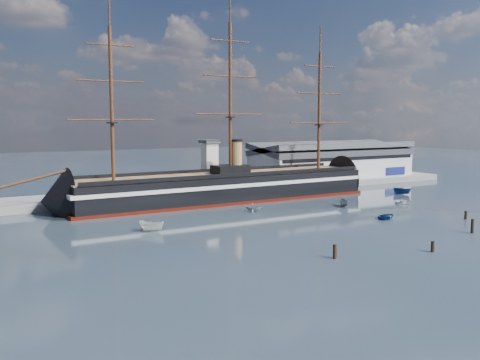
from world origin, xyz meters
TOP-DOWN VIEW (x-y plane):
  - ground at (0.00, 40.00)m, footprint 600.00×600.00m
  - quay at (10.00, 76.00)m, footprint 180.00×18.00m
  - warehouse at (58.00, 80.00)m, footprint 63.00×21.00m
  - quay_tower at (3.00, 73.00)m, footprint 5.00×5.00m
  - warship at (-0.90, 60.00)m, footprint 112.98×17.34m
  - motorboat_a at (-32.51, 31.30)m, footprint 6.96×6.04m
  - motorboat_b at (19.98, 16.70)m, footprint 2.55×3.94m
  - motorboat_c at (23.42, 35.15)m, footprint 6.61×4.38m
  - motorboat_d at (-1.54, 40.93)m, footprint 6.69×6.26m
  - motorboat_e at (41.63, 30.95)m, footprint 1.90×3.47m
  - motorboat_f at (55.17, 43.96)m, footprint 7.02×4.79m
  - piling_near_left at (-14.66, -4.94)m, footprint 0.64×0.64m
  - piling_near_mid at (2.93, -10.29)m, footprint 0.64×0.64m
  - piling_near_right at (22.67, -3.94)m, footprint 0.64×0.64m
  - piling_far_right at (35.21, 6.76)m, footprint 0.64×0.64m

SIDE VIEW (x-z plane):
  - ground at x=0.00m, z-range 0.00..0.00m
  - quay at x=10.00m, z-range -1.00..1.00m
  - motorboat_a at x=-32.51m, z-range -1.36..1.36m
  - motorboat_b at x=19.98m, z-range -0.86..0.86m
  - motorboat_c at x=23.42m, z-range -1.24..1.24m
  - motorboat_d at x=-1.54m, z-range -1.18..1.18m
  - motorboat_e at x=41.63m, z-range -0.77..0.77m
  - motorboat_f at x=55.17m, z-range -1.32..1.32m
  - piling_near_left at x=-14.66m, z-range -1.55..1.55m
  - piling_near_mid at x=2.93m, z-range -1.32..1.32m
  - piling_near_right at x=22.67m, z-range -1.82..1.82m
  - piling_far_right at x=35.21m, z-range -1.33..1.33m
  - warship at x=-0.90m, z-range -22.93..31.01m
  - warehouse at x=58.00m, z-range 2.18..13.78m
  - quay_tower at x=3.00m, z-range 2.25..17.25m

